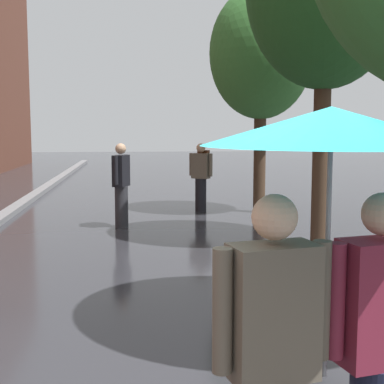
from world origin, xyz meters
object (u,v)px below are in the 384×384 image
at_px(street_tree_2, 261,54).
at_px(pedestrian_walking_midground, 201,175).
at_px(pedestrian_walking_far, 121,185).
at_px(couple_under_umbrella, 329,247).

distance_m(street_tree_2, pedestrian_walking_midground, 3.06).
bearing_deg(pedestrian_walking_far, pedestrian_walking_midground, 46.46).
bearing_deg(pedestrian_walking_midground, street_tree_2, -10.43).
xyz_separation_m(street_tree_2, pedestrian_walking_midground, (-1.33, 0.24, -2.75)).
height_order(pedestrian_walking_midground, pedestrian_walking_far, pedestrian_walking_far).
bearing_deg(couple_under_umbrella, pedestrian_walking_far, 98.24).
bearing_deg(street_tree_2, pedestrian_walking_far, -152.26).
relative_size(couple_under_umbrella, pedestrian_walking_far, 1.26).
xyz_separation_m(couple_under_umbrella, pedestrian_walking_midground, (0.56, 10.39, -0.59)).
bearing_deg(couple_under_umbrella, pedestrian_walking_midground, 86.92).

